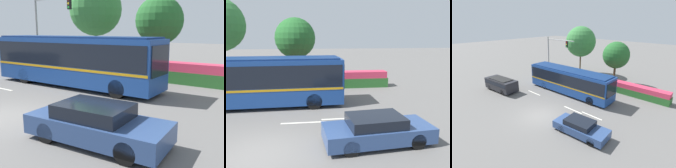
{
  "view_description": "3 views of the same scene",
  "coord_description": "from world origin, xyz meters",
  "views": [
    {
      "loc": [
        9.66,
        -5.72,
        3.49
      ],
      "look_at": [
        3.36,
        3.25,
        1.25
      ],
      "focal_mm": 41.75,
      "sensor_mm": 36.0,
      "label": 1
    },
    {
      "loc": [
        2.05,
        -8.34,
        4.56
      ],
      "look_at": [
        3.42,
        2.75,
        2.13
      ],
      "focal_mm": 36.25,
      "sensor_mm": 36.0,
      "label": 2
    },
    {
      "loc": [
        12.33,
        -9.67,
        8.87
      ],
      "look_at": [
        -0.4,
        3.9,
        2.19
      ],
      "focal_mm": 28.4,
      "sensor_mm": 36.0,
      "label": 3
    }
  ],
  "objects": [
    {
      "name": "ground_plane",
      "position": [
        0.0,
        0.0,
        0.0
      ],
      "size": [
        140.0,
        140.0,
        0.0
      ],
      "primitive_type": "plane",
      "color": "slate"
    },
    {
      "name": "city_bus",
      "position": [
        -1.79,
        6.32,
        1.81
      ],
      "size": [
        11.88,
        2.83,
        3.17
      ],
      "rotation": [
        0.0,
        0.0,
        0.03
      ],
      "color": "navy",
      "rests_on": "ground"
    },
    {
      "name": "sedan_foreground",
      "position": [
        4.8,
        0.35,
        0.61
      ],
      "size": [
        4.73,
        2.21,
        1.26
      ],
      "rotation": [
        0.0,
        0.0,
        0.09
      ],
      "color": "navy",
      "rests_on": "ground"
    },
    {
      "name": "suv_left_lane",
      "position": [
        -8.91,
        0.79,
        0.98
      ],
      "size": [
        4.95,
        2.38,
        1.68
      ],
      "rotation": [
        0.0,
        0.0,
        0.09
      ],
      "color": "#232328",
      "rests_on": "ground"
    },
    {
      "name": "traffic_light_pole",
      "position": [
        -8.09,
        9.78,
        4.29
      ],
      "size": [
        5.47,
        0.24,
        6.48
      ],
      "color": "gray",
      "rests_on": "ground"
    },
    {
      "name": "flowering_hedge",
      "position": [
        4.0,
        11.21,
        0.69
      ],
      "size": [
        9.75,
        1.19,
        1.41
      ],
      "color": "#286028",
      "rests_on": "ground"
    },
    {
      "name": "street_tree_left",
      "position": [
        -6.42,
        14.46,
        5.52
      ],
      "size": [
        5.02,
        5.02,
        8.04
      ],
      "color": "brown",
      "rests_on": "ground"
    },
    {
      "name": "street_tree_centre",
      "position": [
        0.71,
        13.45,
        4.27
      ],
      "size": [
        3.75,
        3.75,
        6.16
      ],
      "color": "brown",
      "rests_on": "ground"
    },
    {
      "name": "lane_stripe_near",
      "position": [
        -5.05,
        3.18,
        0.01
      ],
      "size": [
        2.4,
        0.16,
        0.01
      ],
      "primitive_type": "cube",
      "color": "silver",
      "rests_on": "ground"
    },
    {
      "name": "lane_stripe_mid",
      "position": [
        1.63,
        3.09,
        0.01
      ],
      "size": [
        2.4,
        0.16,
        0.01
      ],
      "primitive_type": "cube",
      "color": "silver",
      "rests_on": "ground"
    },
    {
      "name": "lane_stripe_far",
      "position": [
        3.79,
        3.42,
        0.01
      ],
      "size": [
        2.4,
        0.16,
        0.01
      ],
      "primitive_type": "cube",
      "color": "silver",
      "rests_on": "ground"
    }
  ]
}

